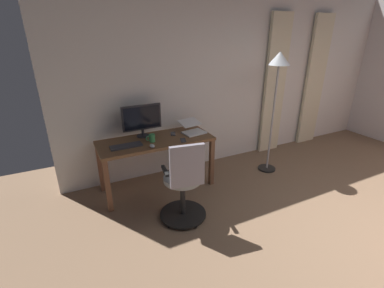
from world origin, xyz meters
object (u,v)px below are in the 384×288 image
at_px(office_chair, 184,185).
at_px(mug_tea, 152,138).
at_px(computer_mouse, 152,146).
at_px(cell_phone_by_monitor, 183,140).
at_px(computer_keyboard, 126,146).
at_px(desk, 156,146).
at_px(laptop, 192,129).
at_px(cell_phone_face_up, 173,134).
at_px(computer_monitor, 142,119).
at_px(floor_lamp, 278,75).

xyz_separation_m(office_chair, mug_tea, (0.10, -0.79, 0.32)).
xyz_separation_m(computer_mouse, mug_tea, (-0.06, -0.18, 0.03)).
distance_m(cell_phone_by_monitor, mug_tea, 0.42).
distance_m(computer_keyboard, computer_mouse, 0.33).
distance_m(desk, laptop, 0.59).
xyz_separation_m(office_chair, cell_phone_face_up, (-0.26, -0.93, 0.27)).
xyz_separation_m(desk, office_chair, (-0.03, 0.85, -0.17)).
height_order(computer_mouse, cell_phone_face_up, computer_mouse).
distance_m(desk, cell_phone_by_monitor, 0.39).
relative_size(computer_keyboard, mug_tea, 3.17).
height_order(desk, laptop, laptop).
xyz_separation_m(computer_monitor, computer_keyboard, (0.30, 0.27, -0.24)).
height_order(desk, mug_tea, mug_tea).
bearing_deg(desk, office_chair, 91.77).
xyz_separation_m(computer_keyboard, mug_tea, (-0.35, -0.02, 0.04)).
relative_size(computer_monitor, computer_mouse, 5.42).
bearing_deg(mug_tea, laptop, -172.81).
distance_m(office_chair, cell_phone_face_up, 1.00).
relative_size(office_chair, computer_monitor, 1.90).
bearing_deg(desk, computer_monitor, -59.35).
xyz_separation_m(laptop, cell_phone_by_monitor, (0.25, 0.23, -0.05)).
bearing_deg(floor_lamp, office_chair, 18.10).
height_order(desk, computer_keyboard, computer_keyboard).
relative_size(computer_monitor, laptop, 1.43).
xyz_separation_m(office_chair, computer_mouse, (0.16, -0.61, 0.28)).
distance_m(desk, office_chair, 0.87).
distance_m(computer_keyboard, floor_lamp, 2.34).
xyz_separation_m(computer_keyboard, computer_mouse, (-0.29, 0.16, 0.01)).
relative_size(office_chair, mug_tea, 8.18).
distance_m(laptop, computer_mouse, 0.74).
height_order(laptop, computer_mouse, laptop).
xyz_separation_m(desk, computer_monitor, (0.11, -0.19, 0.35)).
distance_m(computer_mouse, floor_lamp, 2.06).
relative_size(desk, computer_mouse, 15.40).
height_order(computer_keyboard, mug_tea, mug_tea).
bearing_deg(desk, computer_mouse, 61.48).
relative_size(computer_keyboard, computer_mouse, 3.98).
bearing_deg(cell_phone_face_up, computer_mouse, 58.22).
relative_size(desk, computer_monitor, 2.84).
bearing_deg(laptop, floor_lamp, 158.04).
bearing_deg(computer_mouse, computer_monitor, -91.87).
bearing_deg(office_chair, laptop, 67.35).
distance_m(computer_mouse, cell_phone_by_monitor, 0.45).
distance_m(office_chair, computer_mouse, 0.69).
bearing_deg(office_chair, computer_monitor, 106.84).
xyz_separation_m(computer_monitor, computer_mouse, (0.01, 0.43, -0.24)).
height_order(computer_monitor, cell_phone_face_up, computer_monitor).
relative_size(desk, office_chair, 1.50).
bearing_deg(cell_phone_face_up, desk, 36.40).
bearing_deg(floor_lamp, desk, -8.86).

